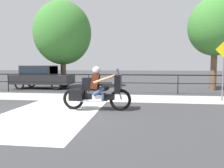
{
  "coord_description": "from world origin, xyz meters",
  "views": [
    {
      "loc": [
        3.0,
        -7.17,
        1.61
      ],
      "look_at": [
        1.87,
        1.52,
        0.85
      ],
      "focal_mm": 35.0,
      "sensor_mm": 36.0,
      "label": 1
    }
  ],
  "objects": [
    {
      "name": "motorcycle",
      "position": [
        1.45,
        0.45,
        0.71
      ],
      "size": [
        2.49,
        0.76,
        1.57
      ],
      "rotation": [
        0.0,
        0.0,
        0.07
      ],
      "color": "black",
      "rests_on": "ground"
    },
    {
      "name": "crosswalk_band",
      "position": [
        -0.01,
        -0.2,
        0.0
      ],
      "size": [
        3.1,
        6.0,
        0.01
      ],
      "primitive_type": "cube",
      "color": "silver",
      "rests_on": "ground"
    },
    {
      "name": "sidewalk_band",
      "position": [
        0.0,
        3.4,
        0.01
      ],
      "size": [
        44.0,
        2.4,
        0.01
      ],
      "primitive_type": "cube",
      "color": "#B7B2A8",
      "rests_on": "ground"
    },
    {
      "name": "fence_railing",
      "position": [
        0.0,
        5.33,
        0.86
      ],
      "size": [
        36.0,
        0.05,
        1.09
      ],
      "color": "black",
      "rests_on": "ground"
    },
    {
      "name": "street_sign",
      "position": [
        6.7,
        3.18,
        1.69
      ],
      "size": [
        0.75,
        0.06,
        2.68
      ],
      "color": "slate",
      "rests_on": "ground"
    },
    {
      "name": "tree_behind_sign",
      "position": [
        7.65,
        7.49,
        4.03
      ],
      "size": [
        3.34,
        3.34,
        5.89
      ],
      "color": "brown",
      "rests_on": "ground"
    },
    {
      "name": "parked_car",
      "position": [
        -3.77,
        7.11,
        0.9
      ],
      "size": [
        4.07,
        1.77,
        1.59
      ],
      "rotation": [
        0.0,
        0.0,
        0.07
      ],
      "color": "#232326",
      "rests_on": "ground"
    },
    {
      "name": "ground_plane",
      "position": [
        0.0,
        0.0,
        0.0
      ],
      "size": [
        120.0,
        120.0,
        0.0
      ],
      "primitive_type": "plane",
      "color": "#38383A"
    },
    {
      "name": "tree_behind_car",
      "position": [
        -2.53,
        8.07,
        3.89
      ],
      "size": [
        4.08,
        4.08,
        6.15
      ],
      "color": "brown",
      "rests_on": "ground"
    }
  ]
}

